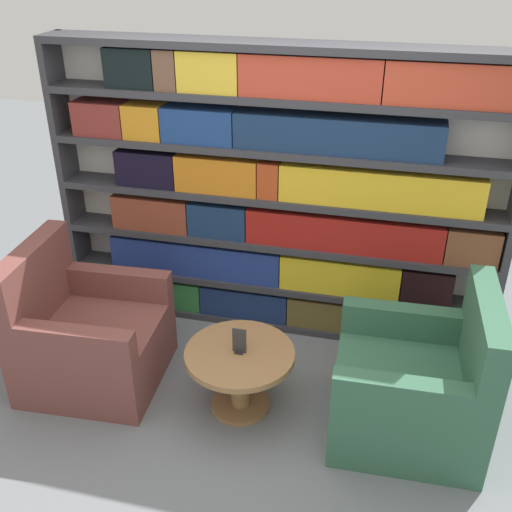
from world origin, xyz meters
name	(u,v)px	position (x,y,z in m)	size (l,w,h in m)	color
ground_plane	(230,431)	(0.00, 0.00, 0.00)	(14.00, 14.00, 0.00)	slate
bookshelf	(279,199)	(0.03, 1.26, 1.04)	(3.26, 0.30, 2.13)	silver
armchair_left	(88,337)	(-1.07, 0.29, 0.32)	(0.92, 0.89, 0.98)	brown
armchair_right	(416,388)	(1.09, 0.29, 0.32)	(0.90, 0.86, 0.98)	#336047
coffee_table	(240,368)	(0.01, 0.23, 0.32)	(0.69, 0.69, 0.44)	olive
table_sign	(239,342)	(0.01, 0.23, 0.52)	(0.09, 0.06, 0.17)	black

